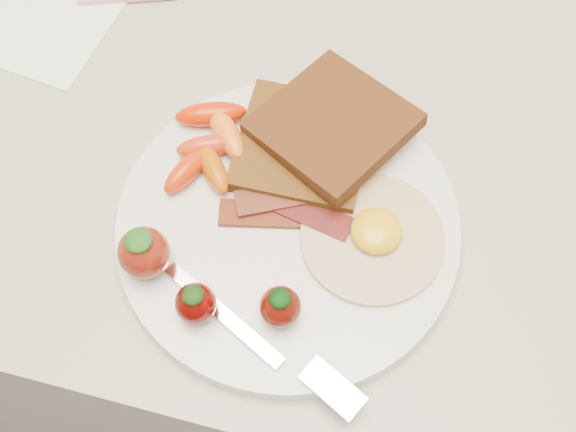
# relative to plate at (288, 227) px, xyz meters

# --- Properties ---
(counter) EXTENTS (2.00, 0.60, 0.90)m
(counter) POSITION_rel_plate_xyz_m (0.01, 0.14, -0.46)
(counter) COLOR gray
(counter) RESTS_ON ground
(plate) EXTENTS (0.27, 0.27, 0.02)m
(plate) POSITION_rel_plate_xyz_m (0.00, 0.00, 0.00)
(plate) COLOR white
(plate) RESTS_ON counter
(toast_lower) EXTENTS (0.11, 0.11, 0.01)m
(toast_lower) POSITION_rel_plate_xyz_m (-0.00, 0.07, 0.02)
(toast_lower) COLOR #442406
(toast_lower) RESTS_ON plate
(toast_upper) EXTENTS (0.15, 0.15, 0.03)m
(toast_upper) POSITION_rel_plate_xyz_m (0.02, 0.08, 0.03)
(toast_upper) COLOR black
(toast_upper) RESTS_ON toast_lower
(fried_egg) EXTENTS (0.14, 0.14, 0.02)m
(fried_egg) POSITION_rel_plate_xyz_m (0.07, 0.00, 0.01)
(fried_egg) COLOR beige
(fried_egg) RESTS_ON plate
(bacon_strips) EXTENTS (0.11, 0.07, 0.01)m
(bacon_strips) POSITION_rel_plate_xyz_m (-0.00, 0.01, 0.01)
(bacon_strips) COLOR #4F1609
(bacon_strips) RESTS_ON plate
(baby_carrots) EXTENTS (0.08, 0.10, 0.02)m
(baby_carrots) POSITION_rel_plate_xyz_m (-0.08, 0.05, 0.02)
(baby_carrots) COLOR red
(baby_carrots) RESTS_ON plate
(strawberries) EXTENTS (0.14, 0.06, 0.05)m
(strawberries) POSITION_rel_plate_xyz_m (-0.06, -0.07, 0.03)
(strawberries) COLOR maroon
(strawberries) RESTS_ON plate
(fork) EXTENTS (0.17, 0.08, 0.00)m
(fork) POSITION_rel_plate_xyz_m (0.01, -0.10, 0.01)
(fork) COLOR silver
(fork) RESTS_ON plate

